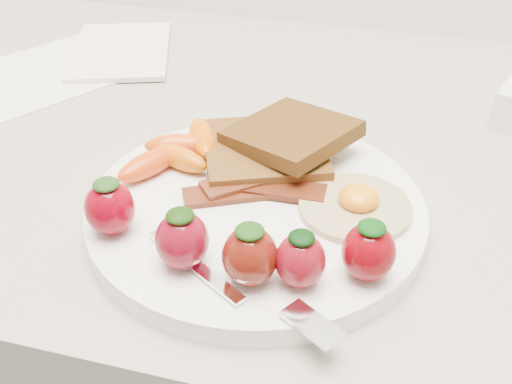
# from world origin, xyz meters

# --- Properties ---
(plate) EXTENTS (0.27, 0.27, 0.02)m
(plate) POSITION_xyz_m (0.01, 1.57, 0.91)
(plate) COLOR white
(plate) RESTS_ON counter
(toast_lower) EXTENTS (0.13, 0.13, 0.01)m
(toast_lower) POSITION_xyz_m (0.00, 1.63, 0.93)
(toast_lower) COLOR #4A2A12
(toast_lower) RESTS_ON plate
(toast_upper) EXTENTS (0.13, 0.12, 0.02)m
(toast_upper) POSITION_xyz_m (0.02, 1.64, 0.94)
(toast_upper) COLOR black
(toast_upper) RESTS_ON toast_lower
(fried_egg) EXTENTS (0.10, 0.10, 0.02)m
(fried_egg) POSITION_xyz_m (0.09, 1.58, 0.92)
(fried_egg) COLOR beige
(fried_egg) RESTS_ON plate
(bacon_strips) EXTENTS (0.11, 0.09, 0.01)m
(bacon_strips) POSITION_xyz_m (0.01, 1.58, 0.92)
(bacon_strips) COLOR #451B0B
(bacon_strips) RESTS_ON plate
(baby_carrots) EXTENTS (0.08, 0.12, 0.02)m
(baby_carrots) POSITION_xyz_m (-0.07, 1.61, 0.93)
(baby_carrots) COLOR #D64911
(baby_carrots) RESTS_ON plate
(strawberries) EXTENTS (0.23, 0.06, 0.05)m
(strawberries) POSITION_xyz_m (0.02, 1.49, 0.94)
(strawberries) COLOR #73000E
(strawberries) RESTS_ON plate
(fork) EXTENTS (0.16, 0.08, 0.00)m
(fork) POSITION_xyz_m (0.03, 1.47, 0.92)
(fork) COLOR white
(fork) RESTS_ON plate
(paper_sheet) EXTENTS (0.24, 0.26, 0.00)m
(paper_sheet) POSITION_xyz_m (-0.29, 1.77, 0.90)
(paper_sheet) COLOR white
(paper_sheet) RESTS_ON counter
(notepad) EXTENTS (0.16, 0.19, 0.01)m
(notepad) POSITION_xyz_m (-0.23, 1.84, 0.91)
(notepad) COLOR white
(notepad) RESTS_ON paper_sheet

